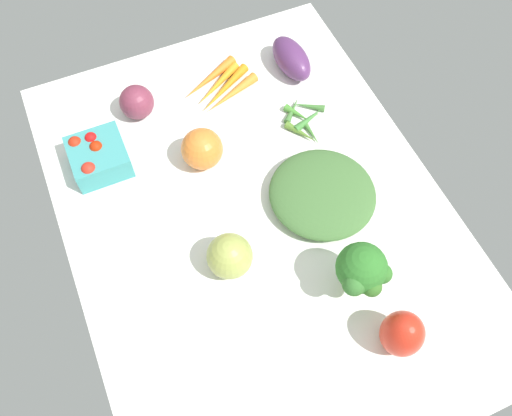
{
  "coord_description": "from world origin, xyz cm",
  "views": [
    {
      "loc": [
        49.47,
        -21.35,
        100.2
      ],
      "look_at": [
        0.0,
        0.0,
        4.0
      ],
      "focal_mm": 38.23,
      "sensor_mm": 36.0,
      "label": 1
    }
  ],
  "objects_px": {
    "red_onion_center": "(137,102)",
    "heirloom_tomato_green": "(230,256)",
    "bell_pepper_red": "(402,334)",
    "broccoli_head": "(362,271)",
    "heirloom_tomato_orange": "(202,149)",
    "berry_basket": "(98,156)",
    "okra_pile": "(303,119)",
    "carrot_bunch": "(220,86)",
    "eggplant": "(291,58)",
    "leafy_greens_clump": "(322,194)"
  },
  "relations": [
    {
      "from": "red_onion_center",
      "to": "heirloom_tomato_green",
      "type": "bearing_deg",
      "value": 6.5
    },
    {
      "from": "bell_pepper_red",
      "to": "broccoli_head",
      "type": "bearing_deg",
      "value": -171.38
    },
    {
      "from": "heirloom_tomato_orange",
      "to": "bell_pepper_red",
      "type": "height_order",
      "value": "bell_pepper_red"
    },
    {
      "from": "red_onion_center",
      "to": "berry_basket",
      "type": "height_order",
      "value": "red_onion_center"
    },
    {
      "from": "red_onion_center",
      "to": "okra_pile",
      "type": "relative_size",
      "value": 0.54
    },
    {
      "from": "okra_pile",
      "to": "bell_pepper_red",
      "type": "bearing_deg",
      "value": -7.18
    },
    {
      "from": "carrot_bunch",
      "to": "heirloom_tomato_green",
      "type": "bearing_deg",
      "value": -18.97
    },
    {
      "from": "berry_basket",
      "to": "broccoli_head",
      "type": "distance_m",
      "value": 0.6
    },
    {
      "from": "heirloom_tomato_orange",
      "to": "eggplant",
      "type": "bearing_deg",
      "value": 120.28
    },
    {
      "from": "bell_pepper_red",
      "to": "eggplant",
      "type": "distance_m",
      "value": 0.69
    },
    {
      "from": "bell_pepper_red",
      "to": "red_onion_center",
      "type": "xyz_separation_m",
      "value": [
        -0.69,
        -0.27,
        -0.01
      ]
    },
    {
      "from": "okra_pile",
      "to": "leafy_greens_clump",
      "type": "relative_size",
      "value": 0.65
    },
    {
      "from": "eggplant",
      "to": "heirloom_tomato_green",
      "type": "distance_m",
      "value": 0.53
    },
    {
      "from": "bell_pepper_red",
      "to": "broccoli_head",
      "type": "distance_m",
      "value": 0.13
    },
    {
      "from": "heirloom_tomato_orange",
      "to": "okra_pile",
      "type": "relative_size",
      "value": 0.62
    },
    {
      "from": "carrot_bunch",
      "to": "heirloom_tomato_orange",
      "type": "bearing_deg",
      "value": -31.69
    },
    {
      "from": "eggplant",
      "to": "heirloom_tomato_green",
      "type": "relative_size",
      "value": 1.56
    },
    {
      "from": "bell_pepper_red",
      "to": "leafy_greens_clump",
      "type": "xyz_separation_m",
      "value": [
        -0.32,
        0.01,
        -0.03
      ]
    },
    {
      "from": "heirloom_tomato_orange",
      "to": "leafy_greens_clump",
      "type": "relative_size",
      "value": 0.4
    },
    {
      "from": "berry_basket",
      "to": "heirloom_tomato_green",
      "type": "relative_size",
      "value": 1.31
    },
    {
      "from": "red_onion_center",
      "to": "leafy_greens_clump",
      "type": "relative_size",
      "value": 0.35
    },
    {
      "from": "broccoli_head",
      "to": "leafy_greens_clump",
      "type": "relative_size",
      "value": 0.61
    },
    {
      "from": "berry_basket",
      "to": "bell_pepper_red",
      "type": "bearing_deg",
      "value": 33.35
    },
    {
      "from": "heirloom_tomato_green",
      "to": "carrot_bunch",
      "type": "xyz_separation_m",
      "value": [
        -0.43,
        0.15,
        -0.03
      ]
    },
    {
      "from": "leafy_greens_clump",
      "to": "broccoli_head",
      "type": "bearing_deg",
      "value": -8.29
    },
    {
      "from": "okra_pile",
      "to": "leafy_greens_clump",
      "type": "xyz_separation_m",
      "value": [
        0.2,
        -0.05,
        0.02
      ]
    },
    {
      "from": "broccoli_head",
      "to": "heirloom_tomato_green",
      "type": "bearing_deg",
      "value": -124.41
    },
    {
      "from": "carrot_bunch",
      "to": "leafy_greens_clump",
      "type": "relative_size",
      "value": 0.83
    },
    {
      "from": "heirloom_tomato_orange",
      "to": "bell_pepper_red",
      "type": "relative_size",
      "value": 0.86
    },
    {
      "from": "okra_pile",
      "to": "red_onion_center",
      "type": "bearing_deg",
      "value": -116.84
    },
    {
      "from": "okra_pile",
      "to": "eggplant",
      "type": "height_order",
      "value": "eggplant"
    },
    {
      "from": "berry_basket",
      "to": "heirloom_tomato_green",
      "type": "xyz_separation_m",
      "value": [
        0.33,
        0.17,
        0.01
      ]
    },
    {
      "from": "leafy_greens_clump",
      "to": "heirloom_tomato_green",
      "type": "bearing_deg",
      "value": -74.59
    },
    {
      "from": "bell_pepper_red",
      "to": "red_onion_center",
      "type": "bearing_deg",
      "value": -158.8
    },
    {
      "from": "heirloom_tomato_green",
      "to": "heirloom_tomato_orange",
      "type": "bearing_deg",
      "value": 171.22
    },
    {
      "from": "red_onion_center",
      "to": "carrot_bunch",
      "type": "height_order",
      "value": "red_onion_center"
    },
    {
      "from": "heirloom_tomato_orange",
      "to": "leafy_greens_clump",
      "type": "height_order",
      "value": "heirloom_tomato_orange"
    },
    {
      "from": "okra_pile",
      "to": "leafy_greens_clump",
      "type": "distance_m",
      "value": 0.21
    },
    {
      "from": "bell_pepper_red",
      "to": "okra_pile",
      "type": "bearing_deg",
      "value": 172.82
    },
    {
      "from": "berry_basket",
      "to": "red_onion_center",
      "type": "bearing_deg",
      "value": 130.9
    },
    {
      "from": "leafy_greens_clump",
      "to": "heirloom_tomato_orange",
      "type": "bearing_deg",
      "value": -134.58
    },
    {
      "from": "bell_pepper_red",
      "to": "red_onion_center",
      "type": "relative_size",
      "value": 1.34
    },
    {
      "from": "bell_pepper_red",
      "to": "leafy_greens_clump",
      "type": "distance_m",
      "value": 0.32
    },
    {
      "from": "carrot_bunch",
      "to": "red_onion_center",
      "type": "bearing_deg",
      "value": -92.1
    },
    {
      "from": "heirloom_tomato_orange",
      "to": "bell_pepper_red",
      "type": "distance_m",
      "value": 0.54
    },
    {
      "from": "heirloom_tomato_orange",
      "to": "broccoli_head",
      "type": "height_order",
      "value": "broccoli_head"
    },
    {
      "from": "heirloom_tomato_green",
      "to": "berry_basket",
      "type": "bearing_deg",
      "value": -152.95
    },
    {
      "from": "okra_pile",
      "to": "carrot_bunch",
      "type": "xyz_separation_m",
      "value": [
        -0.16,
        -0.14,
        0.0
      ]
    },
    {
      "from": "okra_pile",
      "to": "heirloom_tomato_green",
      "type": "relative_size",
      "value": 1.62
    },
    {
      "from": "broccoli_head",
      "to": "leafy_greens_clump",
      "type": "distance_m",
      "value": 0.21
    }
  ]
}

